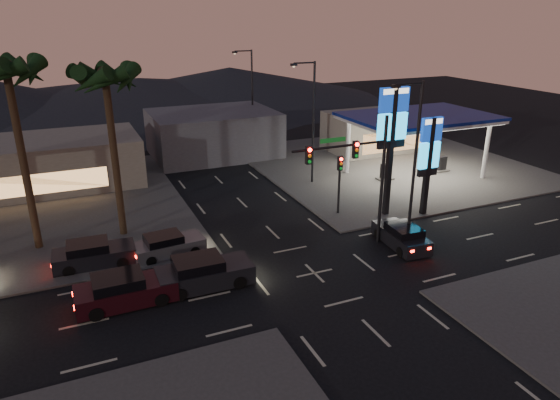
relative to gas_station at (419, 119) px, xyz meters
name	(u,v)px	position (x,y,z in m)	size (l,w,h in m)	color
ground	(314,273)	(-16.00, -12.00, -5.08)	(140.00, 140.00, 0.00)	black
corner_lot_ne	(387,164)	(0.00, 4.00, -5.02)	(24.00, 24.00, 0.12)	#47443F
corner_lot_nw	(10,216)	(-32.00, 4.00, -5.02)	(24.00, 24.00, 0.12)	#47443F
gas_station	(419,119)	(0.00, 0.00, 0.00)	(12.20, 8.20, 5.47)	silver
convenience_store	(376,131)	(2.00, 9.00, -3.08)	(10.00, 6.00, 4.00)	#726B5B
pylon_sign_tall	(392,127)	(-7.50, -6.50, 1.31)	(2.20, 0.35, 9.00)	black
pylon_sign_short	(429,152)	(-5.00, -7.50, -0.42)	(1.60, 0.35, 7.00)	black
traffic_signal_mast	(359,165)	(-12.24, -10.01, 0.15)	(6.10, 0.39, 8.00)	black
pedestal_signal	(340,175)	(-10.50, -5.02, -2.16)	(0.32, 0.39, 4.30)	black
streetlight_near	(413,156)	(-9.21, -11.00, 0.64)	(2.14, 0.25, 10.00)	black
streetlight_mid	(311,116)	(-9.21, 2.00, 0.64)	(2.14, 0.25, 10.00)	black
streetlight_far	(250,92)	(-9.21, 16.00, 0.64)	(2.14, 0.25, 10.00)	black
palm_a	(106,88)	(-25.00, -2.50, 4.35)	(4.41, 4.41, 10.86)	black
palm_b	(8,83)	(-30.00, -2.50, 4.89)	(4.41, 4.41, 11.46)	black
building_far_west	(37,164)	(-30.00, 10.00, -3.08)	(16.00, 8.00, 4.00)	#726B5B
building_far_mid	(213,133)	(-14.00, 14.00, -2.88)	(12.00, 9.00, 4.40)	#4C4C51
hill_right	(230,83)	(-1.00, 48.00, -2.58)	(50.00, 50.00, 5.00)	black
hill_center	(139,91)	(-16.00, 48.00, -3.08)	(60.00, 60.00, 4.00)	black
car_lane_a_front	(203,273)	(-21.97, -10.88, -4.31)	(5.13, 2.23, 1.66)	black
car_lane_a_mid	(124,291)	(-26.00, -10.99, -4.34)	(4.96, 2.15, 1.60)	black
car_lane_b_front	(168,246)	(-22.96, -6.60, -4.44)	(4.36, 2.12, 1.38)	slate
car_lane_b_mid	(93,255)	(-27.08, -6.15, -4.39)	(4.64, 2.09, 1.49)	black
suv_station	(401,236)	(-9.51, -11.04, -4.42)	(2.10, 4.37, 1.42)	black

